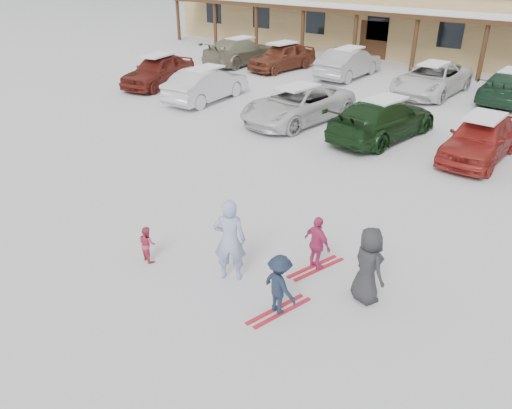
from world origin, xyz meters
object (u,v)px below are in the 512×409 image
Objects in this scene: child_navy at (280,285)px; parked_car_1 at (206,85)px; bystander_dark at (368,265)px; parked_car_2 at (298,104)px; child_magenta at (317,244)px; toddler_red at (147,244)px; parked_car_0 at (158,71)px; adult_skier at (230,240)px; parked_car_4 at (481,138)px; parked_car_10 at (432,79)px; parked_car_7 at (240,51)px; parked_car_9 at (349,63)px; parked_car_3 at (383,119)px; parked_car_8 at (282,56)px.

child_navy is 14.99m from parked_car_1.
bystander_dark is 0.32× the size of parked_car_2.
parked_car_2 is at bearing -38.15° from child_magenta.
parked_car_0 is at bearing -31.13° from toddler_red.
parked_car_2 reaches higher than toddler_red.
adult_skier is 0.43× the size of parked_car_4.
parked_car_4 is 8.19m from parked_car_10.
bystander_dark is at bearing 137.51° from parked_car_7.
parked_car_4 is 11.78m from parked_car_9.
parked_car_7 is (-12.11, 7.13, 0.03)m from parked_car_3.
toddler_red is 0.16× the size of parked_car_7.
adult_skier is 1.46× the size of child_magenta.
child_navy is 10.34m from parked_car_4.
child_magenta is at bearing -46.51° from parked_car_2.
parked_car_4 is (11.78, 0.06, -0.02)m from parked_car_1.
bystander_dark is at bearing -86.02° from parked_car_4.
parked_car_10 is (8.59, -0.20, -0.03)m from parked_car_8.
parked_car_10 is at bearing -140.56° from parked_car_1.
parked_car_3 is (-3.67, 8.97, -0.08)m from bystander_dark.
parked_car_3 is at bearing 125.16° from parked_car_9.
parked_car_8 is (-9.28, 7.31, 0.02)m from parked_car_3.
parked_car_0 reaches higher than parked_car_10.
bystander_dark is 11.34m from parked_car_2.
parked_car_8 is 0.94× the size of parked_car_9.
parked_car_10 is at bearing 171.57° from parked_car_9.
adult_skier is 17.18m from parked_car_10.
parked_car_10 is (0.10, 17.66, 0.30)m from toddler_red.
toddler_red is 0.18× the size of parked_car_9.
parked_car_2 is 1.16× the size of parked_car_8.
child_navy is 0.99× the size of child_magenta.
child_navy is at bearing -162.34° from toddler_red.
parked_car_4 is (2.29, 9.98, -0.20)m from adult_skier.
child_navy is at bearing 112.86° from parked_car_3.
parked_car_3 is at bearing -61.01° from child_navy.
parked_car_7 is (-14.65, 17.42, 0.13)m from child_navy.
parked_car_0 is at bearing 48.02° from parked_car_9.
parked_car_3 is at bearing -177.81° from parked_car_4.
parked_car_2 is (-6.02, 10.12, 0.08)m from child_navy.
parked_car_7 is at bearing -16.22° from bystander_dark.
parked_car_1 is 1.06× the size of parked_car_4.
parked_car_8 is at bearing -40.96° from child_navy.
parked_car_0 reaches higher than parked_car_8.
parked_car_0 is at bearing -21.34° from child_navy.
child_magenta is 0.24× the size of parked_car_7.
parked_car_8 reaches higher than child_magenta.
parked_car_4 is at bearing -11.49° from parked_car_0.
parked_car_1 is at bearing 69.87° from parked_car_9.
child_navy is 18.24m from parked_car_0.
bystander_dark is at bearing -115.45° from child_navy.
parked_car_9 is at bearing -99.97° from adult_skier.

